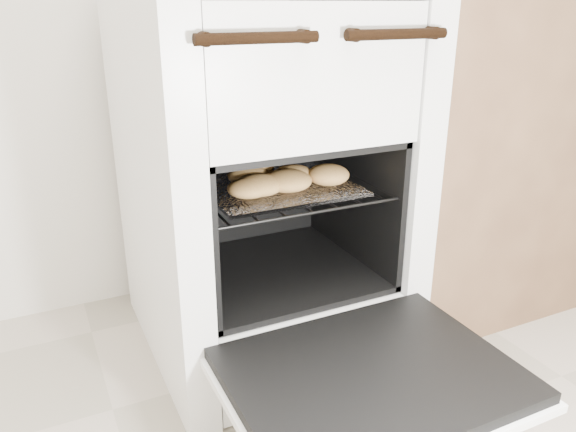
# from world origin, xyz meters

# --- Properties ---
(stove) EXTENTS (0.59, 0.66, 0.91)m
(stove) POSITION_xyz_m (0.09, 1.17, 0.44)
(stove) COLOR white
(stove) RESTS_ON ground
(oven_door) EXTENTS (0.53, 0.42, 0.04)m
(oven_door) POSITION_xyz_m (0.09, 0.67, 0.20)
(oven_door) COLOR black
(oven_door) RESTS_ON stove
(oven_rack) EXTENTS (0.43, 0.42, 0.01)m
(oven_rack) POSITION_xyz_m (0.09, 1.10, 0.44)
(oven_rack) COLOR black
(oven_rack) RESTS_ON stove
(foil_sheet) EXTENTS (0.34, 0.30, 0.01)m
(foil_sheet) POSITION_xyz_m (0.09, 1.08, 0.45)
(foil_sheet) COLOR silver
(foil_sheet) RESTS_ON oven_rack
(baked_rolls) EXTENTS (0.30, 0.26, 0.05)m
(baked_rolls) POSITION_xyz_m (0.08, 1.07, 0.48)
(baked_rolls) COLOR tan
(baked_rolls) RESTS_ON foil_sheet
(counter) EXTENTS (0.86, 0.57, 0.85)m
(counter) POSITION_xyz_m (0.85, 1.19, 0.43)
(counter) COLOR brown
(counter) RESTS_ON ground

